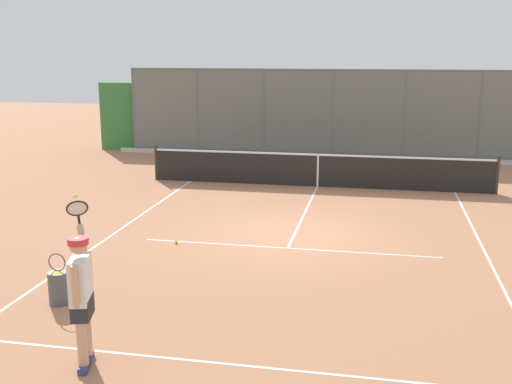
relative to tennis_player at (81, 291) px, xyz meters
name	(u,v)px	position (x,y,z in m)	size (l,w,h in m)	color
ground_plane	(295,234)	(-1.81, -6.16, -0.99)	(60.00, 60.00, 0.00)	#B27551
court_line_markings	(286,251)	(-1.81, -4.96, -0.99)	(7.73, 10.69, 0.01)	white
fence_backdrop	(333,120)	(-1.81, -16.68, 0.32)	(18.31, 1.37, 3.22)	slate
tennis_net	(318,170)	(-1.81, -11.03, -0.50)	(9.94, 0.09, 1.07)	#2D2D2D
tennis_player	(81,291)	(0.00, 0.00, 0.00)	(0.73, 1.30, 1.98)	navy
tennis_ball_mid_court	(176,242)	(0.49, -5.03, -0.96)	(0.07, 0.07, 0.07)	#D6E042
ball_basket	(59,285)	(1.29, -1.72, -0.69)	(0.32, 0.32, 0.83)	#4C5156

